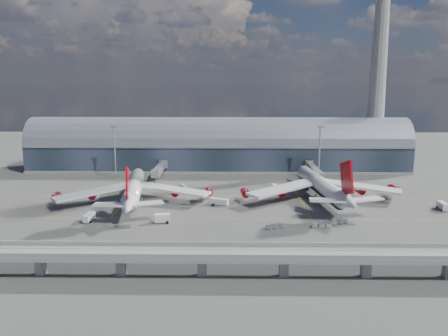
{
  "coord_description": "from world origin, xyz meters",
  "views": [
    {
      "loc": [
        6.99,
        -155.06,
        47.1
      ],
      "look_at": [
        4.3,
        10.0,
        14.0
      ],
      "focal_mm": 35.0,
      "sensor_mm": 36.0,
      "label": 1
    }
  ],
  "objects_px": {
    "cargo_train_1": "(334,222)",
    "cargo_train_2": "(322,226)",
    "service_truck_2": "(219,202)",
    "service_truck_3": "(443,206)",
    "control_tower": "(378,72)",
    "cargo_train_0": "(275,226)",
    "airliner_left": "(134,189)",
    "service_truck_1": "(162,218)",
    "service_truck_4": "(275,187)",
    "airliner_right": "(322,186)",
    "service_truck_0": "(89,217)",
    "service_truck_5": "(184,187)",
    "floodlight_mast_right": "(319,151)",
    "floodlight_mast_left": "(115,150)"
  },
  "relations": [
    {
      "from": "cargo_train_1",
      "to": "cargo_train_2",
      "type": "height_order",
      "value": "cargo_train_1"
    },
    {
      "from": "service_truck_2",
      "to": "service_truck_3",
      "type": "height_order",
      "value": "service_truck_3"
    },
    {
      "from": "control_tower",
      "to": "service_truck_3",
      "type": "distance_m",
      "value": 95.3
    },
    {
      "from": "control_tower",
      "to": "cargo_train_0",
      "type": "xyz_separation_m",
      "value": [
        -63.69,
        -103.13,
        -50.82
      ]
    },
    {
      "from": "service_truck_2",
      "to": "cargo_train_1",
      "type": "xyz_separation_m",
      "value": [
        38.95,
        -22.67,
        -0.57
      ]
    },
    {
      "from": "control_tower",
      "to": "airliner_left",
      "type": "distance_m",
      "value": 144.92
    },
    {
      "from": "service_truck_2",
      "to": "cargo_train_0",
      "type": "height_order",
      "value": "service_truck_2"
    },
    {
      "from": "service_truck_1",
      "to": "cargo_train_1",
      "type": "xyz_separation_m",
      "value": [
        57.56,
        -1.16,
        -0.73
      ]
    },
    {
      "from": "service_truck_4",
      "to": "cargo_train_0",
      "type": "distance_m",
      "value": 50.87
    },
    {
      "from": "airliner_right",
      "to": "cargo_train_2",
      "type": "height_order",
      "value": "airliner_right"
    },
    {
      "from": "service_truck_0",
      "to": "service_truck_5",
      "type": "distance_m",
      "value": 51.29
    },
    {
      "from": "service_truck_0",
      "to": "service_truck_3",
      "type": "bearing_deg",
      "value": 11.3
    },
    {
      "from": "floodlight_mast_right",
      "to": "service_truck_1",
      "type": "bearing_deg",
      "value": -133.59
    },
    {
      "from": "cargo_train_0",
      "to": "cargo_train_1",
      "type": "xyz_separation_m",
      "value": [
        20.1,
        4.47,
        -0.02
      ]
    },
    {
      "from": "cargo_train_1",
      "to": "service_truck_3",
      "type": "bearing_deg",
      "value": -45.23
    },
    {
      "from": "floodlight_mast_left",
      "to": "cargo_train_2",
      "type": "distance_m",
      "value": 114.58
    },
    {
      "from": "floodlight_mast_left",
      "to": "service_truck_4",
      "type": "bearing_deg",
      "value": -17.84
    },
    {
      "from": "service_truck_0",
      "to": "service_truck_1",
      "type": "relative_size",
      "value": 1.14
    },
    {
      "from": "cargo_train_0",
      "to": "floodlight_mast_right",
      "type": "bearing_deg",
      "value": -1.38
    },
    {
      "from": "service_truck_3",
      "to": "service_truck_5",
      "type": "distance_m",
      "value": 103.15
    },
    {
      "from": "control_tower",
      "to": "floodlight_mast_left",
      "type": "xyz_separation_m",
      "value": [
        -135.0,
        -28.0,
        -38.0
      ]
    },
    {
      "from": "cargo_train_2",
      "to": "floodlight_mast_right",
      "type": "bearing_deg",
      "value": -10.94
    },
    {
      "from": "floodlight_mast_left",
      "to": "service_truck_3",
      "type": "relative_size",
      "value": 4.29
    },
    {
      "from": "service_truck_0",
      "to": "service_truck_5",
      "type": "relative_size",
      "value": 1.17
    },
    {
      "from": "airliner_right",
      "to": "service_truck_0",
      "type": "xyz_separation_m",
      "value": [
        -84.84,
        -28.43,
        -4.26
      ]
    },
    {
      "from": "service_truck_3",
      "to": "service_truck_5",
      "type": "bearing_deg",
      "value": 165.81
    },
    {
      "from": "service_truck_5",
      "to": "cargo_train_2",
      "type": "height_order",
      "value": "service_truck_5"
    },
    {
      "from": "service_truck_0",
      "to": "service_truck_2",
      "type": "distance_m",
      "value": 48.36
    },
    {
      "from": "service_truck_1",
      "to": "service_truck_5",
      "type": "xyz_separation_m",
      "value": [
        2.42,
        44.32,
        -0.26
      ]
    },
    {
      "from": "airliner_left",
      "to": "service_truck_5",
      "type": "height_order",
      "value": "airliner_left"
    },
    {
      "from": "floodlight_mast_left",
      "to": "floodlight_mast_right",
      "type": "distance_m",
      "value": 100.0
    },
    {
      "from": "control_tower",
      "to": "airliner_left",
      "type": "xyz_separation_m",
      "value": [
        -115.88,
        -73.92,
        -45.94
      ]
    },
    {
      "from": "service_truck_0",
      "to": "airliner_right",
      "type": "bearing_deg",
      "value": 22.92
    },
    {
      "from": "control_tower",
      "to": "floodlight_mast_left",
      "type": "relative_size",
      "value": 4.01
    },
    {
      "from": "airliner_right",
      "to": "cargo_train_0",
      "type": "xyz_separation_m",
      "value": [
        -22.14,
        -35.18,
        -4.78
      ]
    },
    {
      "from": "service_truck_0",
      "to": "cargo_train_0",
      "type": "bearing_deg",
      "value": -1.74
    },
    {
      "from": "airliner_left",
      "to": "service_truck_2",
      "type": "height_order",
      "value": "airliner_left"
    },
    {
      "from": "service_truck_2",
      "to": "floodlight_mast_right",
      "type": "bearing_deg",
      "value": -24.75
    },
    {
      "from": "service_truck_4",
      "to": "cargo_train_2",
      "type": "distance_m",
      "value": 50.54
    },
    {
      "from": "service_truck_2",
      "to": "airliner_right",
      "type": "bearing_deg",
      "value": -58.93
    },
    {
      "from": "service_truck_5",
      "to": "control_tower",
      "type": "bearing_deg",
      "value": 2.78
    },
    {
      "from": "airliner_left",
      "to": "cargo_train_0",
      "type": "height_order",
      "value": "airliner_left"
    },
    {
      "from": "service_truck_4",
      "to": "service_truck_3",
      "type": "bearing_deg",
      "value": -39.93
    },
    {
      "from": "floodlight_mast_right",
      "to": "cargo_train_0",
      "type": "height_order",
      "value": "floodlight_mast_right"
    },
    {
      "from": "floodlight_mast_right",
      "to": "service_truck_0",
      "type": "bearing_deg",
      "value": -143.2
    },
    {
      "from": "floodlight_mast_right",
      "to": "service_truck_1",
      "type": "distance_m",
      "value": 96.72
    },
    {
      "from": "service_truck_2",
      "to": "cargo_train_2",
      "type": "height_order",
      "value": "service_truck_2"
    },
    {
      "from": "service_truck_1",
      "to": "service_truck_5",
      "type": "height_order",
      "value": "service_truck_1"
    },
    {
      "from": "airliner_right",
      "to": "service_truck_1",
      "type": "bearing_deg",
      "value": -160.4
    },
    {
      "from": "control_tower",
      "to": "airliner_right",
      "type": "bearing_deg",
      "value": -121.44
    }
  ]
}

